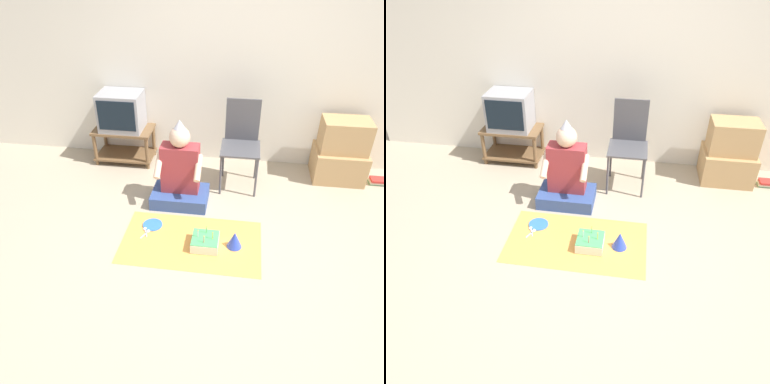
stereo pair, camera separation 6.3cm
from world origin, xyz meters
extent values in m
plane|color=tan|center=(0.00, 0.00, 0.00)|extent=(16.00, 16.00, 0.00)
cube|color=silver|center=(0.00, 1.95, 1.27)|extent=(6.40, 0.06, 2.55)
cube|color=brown|center=(-1.30, 1.71, 0.42)|extent=(0.71, 0.42, 0.03)
cube|color=brown|center=(-1.30, 1.71, 0.08)|extent=(0.71, 0.42, 0.02)
cylinder|color=brown|center=(-1.63, 1.53, 0.22)|extent=(0.04, 0.04, 0.43)
cylinder|color=brown|center=(-0.98, 1.53, 0.22)|extent=(0.04, 0.04, 0.43)
cylinder|color=brown|center=(-1.63, 1.89, 0.22)|extent=(0.04, 0.04, 0.43)
cylinder|color=brown|center=(-0.98, 1.89, 0.22)|extent=(0.04, 0.04, 0.43)
cube|color=#99999E|center=(-1.30, 1.71, 0.66)|extent=(0.50, 0.40, 0.45)
cube|color=black|center=(-1.30, 1.51, 0.67)|extent=(0.44, 0.01, 0.35)
cube|color=#4C4C51|center=(0.13, 1.29, 0.48)|extent=(0.42, 0.43, 0.02)
cube|color=#4C4C51|center=(0.13, 1.50, 0.72)|extent=(0.37, 0.02, 0.48)
cylinder|color=#4C4C51|center=(-0.06, 1.10, 0.24)|extent=(0.02, 0.02, 0.48)
cylinder|color=#4C4C51|center=(0.32, 1.10, 0.24)|extent=(0.02, 0.02, 0.48)
cylinder|color=#4C4C51|center=(-0.06, 1.49, 0.24)|extent=(0.02, 0.02, 0.48)
cylinder|color=#4C4C51|center=(0.32, 1.49, 0.24)|extent=(0.02, 0.02, 0.48)
cube|color=tan|center=(1.27, 1.65, 0.18)|extent=(0.57, 0.48, 0.36)
cube|color=tan|center=(1.27, 1.65, 0.54)|extent=(0.51, 0.35, 0.36)
cube|color=#60936B|center=(1.72, 1.56, 0.01)|extent=(0.19, 0.11, 0.02)
cube|color=beige|center=(1.73, 1.56, 0.03)|extent=(0.19, 0.12, 0.02)
cube|color=#B72D28|center=(1.74, 1.56, 0.05)|extent=(0.18, 0.13, 0.03)
cube|color=#334C8C|center=(-0.46, 0.88, 0.07)|extent=(0.58, 0.40, 0.14)
cube|color=#993338|center=(-0.46, 0.92, 0.40)|extent=(0.39, 0.19, 0.51)
sphere|color=beige|center=(-0.46, 0.92, 0.75)|extent=(0.21, 0.21, 0.21)
cone|color=silver|center=(-0.46, 0.92, 0.88)|extent=(0.12, 0.12, 0.09)
cylinder|color=beige|center=(-0.66, 0.80, 0.48)|extent=(0.06, 0.27, 0.21)
cylinder|color=beige|center=(-0.27, 0.80, 0.48)|extent=(0.06, 0.27, 0.21)
cube|color=#EFA84C|center=(-0.26, 0.26, 0.00)|extent=(1.29, 0.76, 0.01)
cube|color=#F4E0C6|center=(-0.12, 0.22, 0.05)|extent=(0.24, 0.24, 0.09)
cube|color=#4CB266|center=(-0.12, 0.22, 0.10)|extent=(0.24, 0.24, 0.01)
cylinder|color=yellow|center=(-0.05, 0.21, 0.13)|extent=(0.01, 0.01, 0.07)
sphere|color=#FFCC4C|center=(-0.05, 0.21, 0.18)|extent=(0.01, 0.01, 0.01)
cylinder|color=#66C666|center=(-0.12, 0.28, 0.13)|extent=(0.01, 0.01, 0.07)
sphere|color=#FFCC4C|center=(-0.12, 0.28, 0.18)|extent=(0.01, 0.01, 0.01)
cylinder|color=#E58CCC|center=(-0.19, 0.22, 0.13)|extent=(0.01, 0.01, 0.07)
sphere|color=#FFCC4C|center=(-0.19, 0.22, 0.18)|extent=(0.01, 0.01, 0.01)
cylinder|color=#EA4C4C|center=(-0.12, 0.15, 0.13)|extent=(0.01, 0.01, 0.07)
sphere|color=#FFCC4C|center=(-0.12, 0.15, 0.18)|extent=(0.01, 0.01, 0.01)
cone|color=blue|center=(0.14, 0.25, 0.09)|extent=(0.14, 0.14, 0.16)
cylinder|color=blue|center=(-0.67, 0.44, 0.01)|extent=(0.19, 0.19, 0.01)
ellipsoid|color=white|center=(-0.72, 0.37, 0.01)|extent=(0.04, 0.05, 0.01)
cube|color=white|center=(-0.70, 0.31, 0.01)|extent=(0.05, 0.10, 0.01)
ellipsoid|color=white|center=(-0.69, 0.34, 0.01)|extent=(0.04, 0.05, 0.01)
cube|color=white|center=(-0.71, 0.28, 0.01)|extent=(0.05, 0.10, 0.01)
camera|label=1|loc=(0.13, -2.35, 2.33)|focal=35.00mm
camera|label=2|loc=(0.19, -2.34, 2.33)|focal=35.00mm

